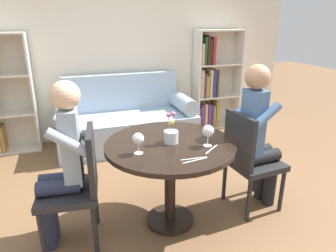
# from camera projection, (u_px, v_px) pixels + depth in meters

# --- Properties ---
(ground_plane) EXTENTS (16.00, 16.00, 0.00)m
(ground_plane) POSITION_uv_depth(u_px,v_px,m) (170.00, 220.00, 2.55)
(ground_plane) COLOR brown
(back_wall) EXTENTS (5.20, 0.05, 2.70)m
(back_wall) POSITION_uv_depth(u_px,v_px,m) (117.00, 40.00, 4.07)
(back_wall) COLOR silver
(back_wall) RESTS_ON ground_plane
(round_table) EXTENTS (1.01, 1.01, 0.72)m
(round_table) POSITION_uv_depth(u_px,v_px,m) (170.00, 158.00, 2.35)
(round_table) COLOR black
(round_table) RESTS_ON ground_plane
(couch) EXTENTS (1.79, 0.80, 0.92)m
(couch) POSITION_uv_depth(u_px,v_px,m) (126.00, 122.00, 4.04)
(couch) COLOR #9EB2C6
(couch) RESTS_ON ground_plane
(bookshelf_right) EXTENTS (0.71, 0.28, 1.48)m
(bookshelf_right) POSITION_uv_depth(u_px,v_px,m) (211.00, 84.00, 4.57)
(bookshelf_right) COLOR silver
(bookshelf_right) RESTS_ON ground_plane
(chair_left) EXTENTS (0.47, 0.47, 0.90)m
(chair_left) POSITION_uv_depth(u_px,v_px,m) (77.00, 183.00, 2.18)
(chair_left) COLOR #232326
(chair_left) RESTS_ON ground_plane
(chair_right) EXTENTS (0.45, 0.45, 0.90)m
(chair_right) POSITION_uv_depth(u_px,v_px,m) (249.00, 157.00, 2.58)
(chair_right) COLOR #232326
(chair_right) RESTS_ON ground_plane
(person_left) EXTENTS (0.44, 0.37, 1.25)m
(person_left) POSITION_uv_depth(u_px,v_px,m) (62.00, 163.00, 2.12)
(person_left) COLOR #282D47
(person_left) RESTS_ON ground_plane
(person_right) EXTENTS (0.44, 0.36, 1.29)m
(person_right) POSITION_uv_depth(u_px,v_px,m) (259.00, 135.00, 2.56)
(person_right) COLOR black
(person_right) RESTS_ON ground_plane
(wine_glass_left) EXTENTS (0.08, 0.08, 0.15)m
(wine_glass_left) POSITION_uv_depth(u_px,v_px,m) (138.00, 139.00, 2.09)
(wine_glass_left) COLOR white
(wine_glass_left) RESTS_ON round_table
(wine_glass_right) EXTENTS (0.09, 0.09, 0.16)m
(wine_glass_right) POSITION_uv_depth(u_px,v_px,m) (208.00, 131.00, 2.22)
(wine_glass_right) COLOR white
(wine_glass_right) RESTS_ON round_table
(flower_vase) EXTENTS (0.11, 0.11, 0.25)m
(flower_vase) POSITION_uv_depth(u_px,v_px,m) (171.00, 134.00, 2.29)
(flower_vase) COLOR silver
(flower_vase) RESTS_ON round_table
(knife_left_setting) EXTENTS (0.19, 0.02, 0.00)m
(knife_left_setting) POSITION_uv_depth(u_px,v_px,m) (194.00, 158.00, 2.05)
(knife_left_setting) COLOR silver
(knife_left_setting) RESTS_ON round_table
(fork_left_setting) EXTENTS (0.16, 0.13, 0.00)m
(fork_left_setting) POSITION_uv_depth(u_px,v_px,m) (211.00, 149.00, 2.19)
(fork_left_setting) COLOR silver
(fork_left_setting) RESTS_ON round_table
(knife_right_setting) EXTENTS (0.19, 0.04, 0.00)m
(knife_right_setting) POSITION_uv_depth(u_px,v_px,m) (195.00, 160.00, 2.02)
(knife_right_setting) COLOR silver
(knife_right_setting) RESTS_ON round_table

